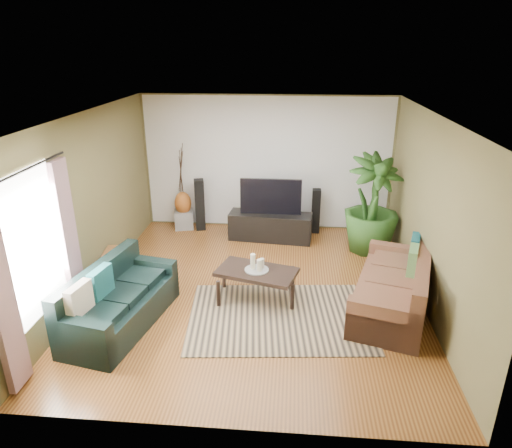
# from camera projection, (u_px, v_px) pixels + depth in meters

# --- Properties ---
(floor) EXTENTS (5.50, 5.50, 0.00)m
(floor) POSITION_uv_depth(u_px,v_px,m) (255.00, 291.00, 7.13)
(floor) COLOR brown
(floor) RESTS_ON ground
(ceiling) EXTENTS (5.50, 5.50, 0.00)m
(ceiling) POSITION_uv_depth(u_px,v_px,m) (255.00, 116.00, 6.13)
(ceiling) COLOR white
(ceiling) RESTS_ON ground
(wall_back) EXTENTS (5.00, 0.00, 5.00)m
(wall_back) POSITION_uv_depth(u_px,v_px,m) (267.00, 164.00, 9.17)
(wall_back) COLOR brown
(wall_back) RESTS_ON ground
(wall_front) EXTENTS (5.00, 0.00, 5.00)m
(wall_front) POSITION_uv_depth(u_px,v_px,m) (228.00, 314.00, 4.08)
(wall_front) COLOR brown
(wall_front) RESTS_ON ground
(wall_left) EXTENTS (0.00, 5.50, 5.50)m
(wall_left) POSITION_uv_depth(u_px,v_px,m) (89.00, 205.00, 6.83)
(wall_left) COLOR brown
(wall_left) RESTS_ON ground
(wall_right) EXTENTS (0.00, 5.50, 5.50)m
(wall_right) POSITION_uv_depth(u_px,v_px,m) (431.00, 215.00, 6.43)
(wall_right) COLOR brown
(wall_right) RESTS_ON ground
(backwall_panel) EXTENTS (4.90, 0.00, 4.90)m
(backwall_panel) POSITION_uv_depth(u_px,v_px,m) (267.00, 164.00, 9.16)
(backwall_panel) COLOR white
(backwall_panel) RESTS_ON ground
(window_pane) EXTENTS (0.00, 1.80, 1.80)m
(window_pane) POSITION_uv_depth(u_px,v_px,m) (32.00, 246.00, 5.32)
(window_pane) COLOR white
(window_pane) RESTS_ON ground
(curtain_near) EXTENTS (0.08, 0.35, 2.20)m
(curtain_near) POSITION_uv_depth(u_px,v_px,m) (2.00, 298.00, 4.72)
(curtain_near) COLOR gray
(curtain_near) RESTS_ON ground
(curtain_far) EXTENTS (0.08, 0.35, 2.20)m
(curtain_far) POSITION_uv_depth(u_px,v_px,m) (69.00, 240.00, 6.11)
(curtain_far) COLOR gray
(curtain_far) RESTS_ON ground
(curtain_rod) EXTENTS (0.03, 1.90, 0.03)m
(curtain_rod) POSITION_uv_depth(u_px,v_px,m) (21.00, 172.00, 4.99)
(curtain_rod) COLOR black
(curtain_rod) RESTS_ON ground
(sofa_left) EXTENTS (1.16, 2.00, 0.85)m
(sofa_left) POSITION_uv_depth(u_px,v_px,m) (120.00, 297.00, 6.13)
(sofa_left) COLOR black
(sofa_left) RESTS_ON floor
(sofa_right) EXTENTS (1.49, 2.25, 0.85)m
(sofa_right) POSITION_uv_depth(u_px,v_px,m) (392.00, 282.00, 6.52)
(sofa_right) COLOR brown
(sofa_right) RESTS_ON floor
(area_rug) EXTENTS (2.68, 2.02, 0.01)m
(area_rug) POSITION_uv_depth(u_px,v_px,m) (279.00, 317.00, 6.45)
(area_rug) COLOR #A0875E
(area_rug) RESTS_ON floor
(coffee_table) EXTENTS (1.29, 0.93, 0.47)m
(coffee_table) POSITION_uv_depth(u_px,v_px,m) (257.00, 284.00, 6.85)
(coffee_table) COLOR black
(coffee_table) RESTS_ON floor
(candle_tray) EXTENTS (0.36, 0.36, 0.02)m
(candle_tray) POSITION_uv_depth(u_px,v_px,m) (257.00, 270.00, 6.76)
(candle_tray) COLOR gray
(candle_tray) RESTS_ON coffee_table
(candle_tall) EXTENTS (0.07, 0.07, 0.23)m
(candle_tall) POSITION_uv_depth(u_px,v_px,m) (253.00, 261.00, 6.74)
(candle_tall) COLOR #EBE5C7
(candle_tall) RESTS_ON candle_tray
(candle_mid) EXTENTS (0.07, 0.07, 0.18)m
(candle_mid) POSITION_uv_depth(u_px,v_px,m) (259.00, 265.00, 6.68)
(candle_mid) COLOR beige
(candle_mid) RESTS_ON candle_tray
(candle_short) EXTENTS (0.07, 0.07, 0.15)m
(candle_short) POSITION_uv_depth(u_px,v_px,m) (262.00, 263.00, 6.78)
(candle_short) COLOR beige
(candle_short) RESTS_ON candle_tray
(tv_stand) EXTENTS (1.64, 0.64, 0.53)m
(tv_stand) POSITION_uv_depth(u_px,v_px,m) (270.00, 227.00, 8.92)
(tv_stand) COLOR black
(tv_stand) RESTS_ON floor
(television) EXTENTS (1.17, 0.06, 0.69)m
(television) POSITION_uv_depth(u_px,v_px,m) (271.00, 196.00, 8.71)
(television) COLOR black
(television) RESTS_ON tv_stand
(speaker_left) EXTENTS (0.24, 0.25, 1.06)m
(speaker_left) POSITION_uv_depth(u_px,v_px,m) (200.00, 205.00, 9.31)
(speaker_left) COLOR black
(speaker_left) RESTS_ON floor
(speaker_right) EXTENTS (0.17, 0.18, 0.91)m
(speaker_right) POSITION_uv_depth(u_px,v_px,m) (316.00, 211.00, 9.19)
(speaker_right) COLOR black
(speaker_right) RESTS_ON floor
(potted_plant) EXTENTS (1.34, 1.34, 1.80)m
(potted_plant) POSITION_uv_depth(u_px,v_px,m) (372.00, 204.00, 8.23)
(potted_plant) COLOR #234B19
(potted_plant) RESTS_ON floor
(plant_pot) EXTENTS (0.33, 0.33, 0.26)m
(plant_pot) POSITION_uv_depth(u_px,v_px,m) (368.00, 243.00, 8.51)
(plant_pot) COLOR black
(plant_pot) RESTS_ON floor
(pedestal) EXTENTS (0.45, 0.45, 0.37)m
(pedestal) POSITION_uv_depth(u_px,v_px,m) (184.00, 219.00, 9.51)
(pedestal) COLOR gray
(pedestal) RESTS_ON floor
(vase) EXTENTS (0.34, 0.34, 0.48)m
(vase) POSITION_uv_depth(u_px,v_px,m) (183.00, 203.00, 9.38)
(vase) COLOR #9C511C
(vase) RESTS_ON pedestal
(side_table) EXTENTS (0.50, 0.50, 0.48)m
(side_table) POSITION_uv_depth(u_px,v_px,m) (120.00, 264.00, 7.47)
(side_table) COLOR #925F2F
(side_table) RESTS_ON floor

